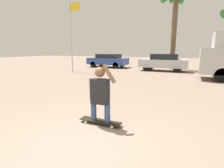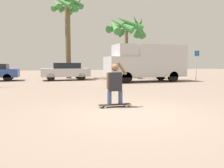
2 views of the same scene
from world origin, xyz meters
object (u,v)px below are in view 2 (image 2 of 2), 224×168
Objects in this scene: skateboard at (115,105)px; person_skateboarder at (115,82)px; palm_tree_near_van at (126,28)px; palm_tree_center_background at (68,13)px; camper_van at (147,62)px; parked_car_silver at (66,71)px; street_sign at (197,62)px.

skateboard is 0.77× the size of person_skateboarder.
skateboard is 15.01m from palm_tree_near_van.
palm_tree_near_van reaches higher than skateboard.
palm_tree_center_background reaches higher than person_skateboarder.
skateboard is at bearing -122.40° from camper_van.
skateboard is 10.53m from camper_van.
palm_tree_near_van reaches higher than person_skateboarder.
palm_tree_center_background is (0.18, 14.24, 5.25)m from person_skateboarder.
skateboard is 0.17× the size of camper_van.
palm_tree_near_van is (5.51, 13.12, 4.01)m from person_skateboarder.
parked_car_silver is at bearing -103.65° from palm_tree_center_background.
palm_tree_near_van is (-0.07, 4.32, 3.28)m from camper_van.
camper_van is 0.82× the size of palm_tree_center_background.
person_skateboarder is 0.57× the size of street_sign.
palm_tree_near_van is at bearing 9.56° from parked_car_silver.
skateboard is 15.46m from palm_tree_center_background.
skateboard is at bearing -140.03° from street_sign.
camper_van is at bearing 57.60° from person_skateboarder.
palm_tree_near_van reaches higher than camper_van.
camper_van is 2.54× the size of street_sign.
skateboard is at bearing -88.42° from parked_car_silver.
parked_car_silver is at bearing 91.58° from skateboard.
street_sign is (10.18, -3.88, 0.80)m from parked_car_silver.
palm_tree_near_van reaches higher than street_sign.
skateboard is 12.93m from street_sign.
palm_tree_center_background is 3.09× the size of street_sign.
palm_tree_near_van is (5.84, 0.98, 4.06)m from parked_car_silver.
parked_car_silver is 0.53× the size of palm_tree_center_background.
palm_tree_center_background is at bearing 76.35° from parked_car_silver.
palm_tree_near_van reaches higher than parked_car_silver.
parked_car_silver reaches higher than skateboard.
palm_tree_center_background is at bearing 89.29° from person_skateboarder.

